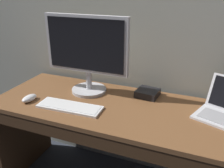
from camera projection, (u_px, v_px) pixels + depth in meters
name	position (u px, v px, depth m)	size (l,w,h in m)	color
desk	(133.00, 133.00, 1.52)	(1.82, 0.62, 0.71)	brown
external_monitor	(87.00, 52.00, 1.58)	(0.58, 0.24, 0.52)	#B7B7BC
wired_keyboard	(70.00, 107.00, 1.48)	(0.41, 0.15, 0.02)	white
computer_mouse	(29.00, 98.00, 1.56)	(0.06, 0.11, 0.04)	white
external_drive_box	(148.00, 93.00, 1.63)	(0.14, 0.14, 0.04)	black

